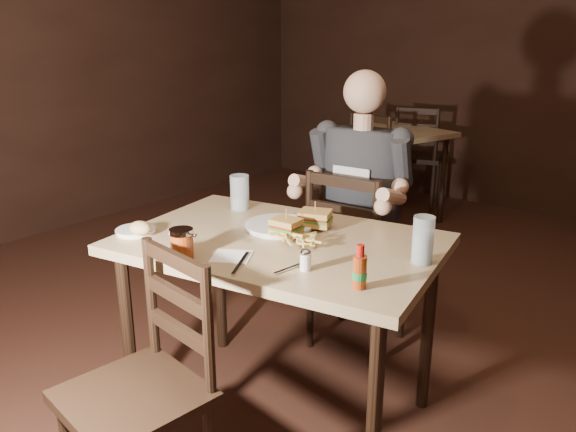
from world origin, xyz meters
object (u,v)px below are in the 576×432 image
Objects in this scene: main_table at (280,259)px; glass_right at (423,240)px; bg_table at (390,141)px; hot_sauce at (360,267)px; chair_near at (133,396)px; side_plate at (136,232)px; syrup_dispenser at (182,244)px; dinner_plate at (279,227)px; bg_chair_far at (418,156)px; diner at (358,169)px; chair_far at (359,259)px; glass_left at (240,192)px; bg_chair_near at (353,178)px.

glass_right is at bearing 12.94° from main_table.
hot_sauce reaches higher than bg_table.
glass_right is (1.47, -2.46, 0.17)m from bg_table.
side_plate is at bearing 146.97° from chair_near.
glass_right is at bearing 25.45° from syrup_dispenser.
syrup_dispenser is at bearing -10.04° from side_plate.
main_table is at bearing -49.04° from dinner_plate.
glass_right is at bearing 2.54° from dinner_plate.
side_plate is at bearing -157.48° from glass_right.
dinner_plate reaches higher than main_table.
dinner_plate is 0.62m from hot_sauce.
glass_right reaches higher than bg_chair_far.
bg_table is 2.15m from diner.
chair_far is 0.71m from glass_left.
chair_near is 6.19× the size of hot_sauce.
glass_right is (0.58, -0.51, -0.07)m from diner.
hot_sauce is at bearing -53.46° from bg_chair_near.
diner reaches higher than main_table.
chair_near is 2.86m from bg_chair_near.
chair_near is 5.64× the size of glass_left.
glass_left is 0.60m from syrup_dispenser.
dinner_plate is at bearing -70.89° from bg_table.
bg_table is at bearing 98.99° from side_plate.
bg_chair_far is 2.69m from diner.
bg_chair_near is at bearing 98.23° from syrup_dispenser.
bg_table is 1.08× the size of bg_chair_far.
bg_chair_far reaches higher than dinner_plate.
glass_left is (-0.31, 0.10, 0.07)m from dinner_plate.
diner is 5.75× the size of glass_left.
chair_far reaches higher than main_table.
glass_left is (-0.39, 0.19, 0.16)m from main_table.
hot_sauce is at bearing -21.49° from main_table.
syrup_dispenser is (-0.67, -0.48, -0.03)m from glass_right.
bg_chair_near reaches higher than hot_sauce.
side_plate is (0.45, -2.33, 0.31)m from bg_chair_near.
bg_chair_near reaches higher than main_table.
bg_table is 7.11× the size of hot_sauce.
dinner_plate is (0.86, -1.93, 0.31)m from bg_chair_near.
bg_chair_near reaches higher than chair_far.
bg_chair_near is at bearing 127.61° from glass_right.
diner is at bearing 52.66° from glass_left.
main_table is at bearing 89.82° from chair_far.
bg_chair_far reaches higher than main_table.
hot_sauce reaches higher than side_plate.
dinner_plate is 1.73× the size of glass_left.
bg_chair_far is at bearing -74.84° from chair_far.
bg_table is at bearing -69.70° from chair_far.
bg_table is at bearing 110.08° from main_table.
dinner_plate is at bearing 153.13° from hot_sauce.
side_plate is at bearing -74.90° from bg_chair_near.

